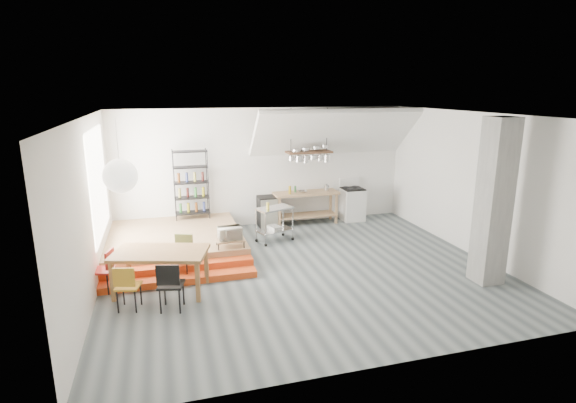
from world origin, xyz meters
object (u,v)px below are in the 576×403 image
object	(u,v)px
stove	(352,204)
dining_table	(160,256)
rolling_cart	(275,219)
mini_fridge	(267,211)

from	to	relation	value
stove	dining_table	xyz separation A→B (m)	(-5.34, -3.41, 0.23)
rolling_cart	stove	bearing A→B (deg)	5.24
stove	rolling_cart	xyz separation A→B (m)	(-2.61, -1.21, 0.08)
rolling_cart	mini_fridge	size ratio (longest dim) A/B	1.16
stove	mini_fridge	distance (m)	2.50
rolling_cart	mini_fridge	world-z (taller)	rolling_cart
stove	dining_table	world-z (taller)	stove
dining_table	mini_fridge	bearing A→B (deg)	67.37
dining_table	rolling_cart	bearing A→B (deg)	55.72
stove	rolling_cart	distance (m)	2.88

